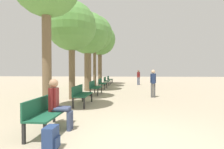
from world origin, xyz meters
name	(u,v)px	position (x,y,z in m)	size (l,w,h in m)	color
ground_plane	(137,145)	(0.00, 0.00, 0.00)	(80.00, 80.00, 0.00)	tan
bench_row_0	(47,111)	(-2.20, 0.63, 0.51)	(0.54, 1.62, 0.86)	#195138
bench_row_1	(81,93)	(-2.20, 4.02, 0.51)	(0.54, 1.62, 0.86)	#195138
bench_row_2	(95,86)	(-2.20, 7.40, 0.51)	(0.54, 1.62, 0.86)	#195138
bench_row_3	(102,83)	(-2.20, 10.78, 0.51)	(0.54, 1.62, 0.86)	#195138
bench_row_4	(106,80)	(-2.20, 14.16, 0.51)	(0.54, 1.62, 0.86)	#195138
bench_row_5	(109,79)	(-2.20, 17.54, 0.51)	(0.54, 1.62, 0.86)	#195138
tree_row_1	(72,27)	(-3.08, 5.51, 3.82)	(2.58, 2.58, 5.15)	brown
tree_row_2	(88,34)	(-3.08, 9.41, 4.25)	(3.12, 3.12, 5.88)	brown
tree_row_3	(95,34)	(-3.08, 12.31, 4.90)	(3.23, 3.23, 6.54)	brown
tree_row_4	(100,40)	(-3.08, 15.57, 4.89)	(3.43, 3.43, 6.66)	brown
person_seated	(58,102)	(-1.96, 0.79, 0.70)	(0.60, 0.34, 1.31)	#384260
backpack	(51,139)	(-1.64, -0.37, 0.23)	(0.25, 0.33, 0.46)	navy
pedestrian_near	(153,82)	(1.31, 6.42, 0.90)	(0.32, 0.22, 1.57)	#4C4C4C
pedestrian_mid	(138,76)	(1.12, 15.07, 0.91)	(0.32, 0.28, 1.58)	#384260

